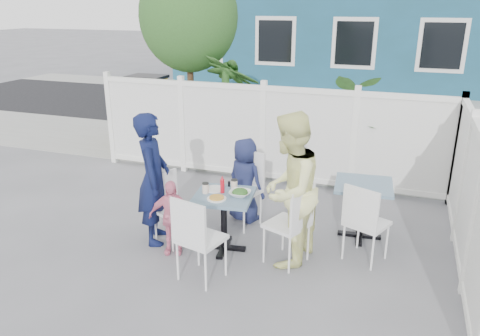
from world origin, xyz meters
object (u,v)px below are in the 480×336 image
(main_table, at_px, (224,207))
(chair_right, at_px, (293,219))
(chair_near, at_px, (196,234))
(utility_cabinet, at_px, (149,109))
(chair_left, at_px, (170,202))
(toddler, at_px, (172,217))
(woman, at_px, (289,190))
(boy, at_px, (245,180))
(man, at_px, (153,179))
(chair_back, at_px, (245,183))
(spare_table, at_px, (363,196))

(main_table, distance_m, chair_right, 0.85)
(chair_right, distance_m, chair_near, 1.11)
(utility_cabinet, bearing_deg, chair_left, -56.39)
(chair_near, relative_size, toddler, 1.06)
(main_table, distance_m, woman, 0.85)
(main_table, xyz_separation_m, boy, (-0.03, 0.86, 0.03))
(chair_left, bearing_deg, main_table, 114.28)
(utility_cabinet, relative_size, chair_near, 1.37)
(chair_right, xyz_separation_m, chair_near, (-0.87, -0.69, 0.00))
(main_table, bearing_deg, toddler, -153.70)
(toddler, bearing_deg, chair_left, 105.11)
(chair_left, height_order, chair_near, chair_near)
(woman, bearing_deg, main_table, -82.41)
(chair_left, height_order, chair_right, chair_right)
(man, bearing_deg, chair_back, -69.31)
(chair_right, bearing_deg, utility_cabinet, 66.89)
(utility_cabinet, relative_size, chair_left, 1.50)
(chair_right, height_order, chair_back, chair_back)
(woman, bearing_deg, chair_left, -81.96)
(spare_table, bearing_deg, woman, -130.10)
(chair_right, xyz_separation_m, man, (-1.74, -0.00, 0.26))
(woman, relative_size, boy, 1.51)
(spare_table, relative_size, chair_near, 0.77)
(man, distance_m, boy, 1.28)
(chair_right, relative_size, toddler, 1.05)
(chair_left, distance_m, man, 0.36)
(chair_near, bearing_deg, chair_back, 103.63)
(chair_left, distance_m, chair_near, 1.02)
(toddler, bearing_deg, main_table, 10.53)
(woman, bearing_deg, utility_cabinet, -126.49)
(toddler, bearing_deg, chair_right, -7.08)
(spare_table, relative_size, woman, 0.42)
(boy, bearing_deg, toddler, 89.08)
(chair_near, bearing_deg, spare_table, 60.71)
(chair_near, distance_m, man, 1.14)
(man, bearing_deg, boy, -65.88)
(chair_left, bearing_deg, boy, 165.31)
(man, bearing_deg, woman, -110.75)
(utility_cabinet, distance_m, chair_left, 4.74)
(chair_right, bearing_deg, boy, 64.99)
(chair_right, height_order, man, man)
(chair_right, relative_size, boy, 0.83)
(toddler, bearing_deg, chair_back, 46.60)
(boy, bearing_deg, main_table, 115.83)
(man, bearing_deg, chair_left, -96.49)
(utility_cabinet, bearing_deg, boy, -42.99)
(spare_table, distance_m, chair_back, 1.52)
(utility_cabinet, distance_m, boy, 4.51)
(utility_cabinet, bearing_deg, man, -58.56)
(chair_near, bearing_deg, woman, 57.20)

